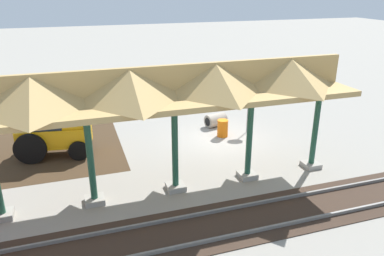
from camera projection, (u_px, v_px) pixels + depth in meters
ground_plane at (220, 139)px, 19.36m from camera, size 120.00×120.00×0.00m
dirt_work_zone at (14, 153)px, 17.71m from camera, size 9.98×7.00×0.01m
platform_canopy at (174, 86)px, 13.14m from camera, size 13.52×3.20×4.90m
rail_tracks at (293, 210)px, 13.21m from camera, size 60.00×2.58×0.15m
stop_sign at (248, 105)px, 19.67m from camera, size 0.67×0.42×2.15m
backhoe at (51, 130)px, 17.08m from camera, size 5.14×2.17×2.82m
concrete_pipe at (216, 120)px, 20.98m from camera, size 1.27×0.99×0.73m
traffic_barrel at (223, 128)px, 19.56m from camera, size 0.56×0.56×0.90m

